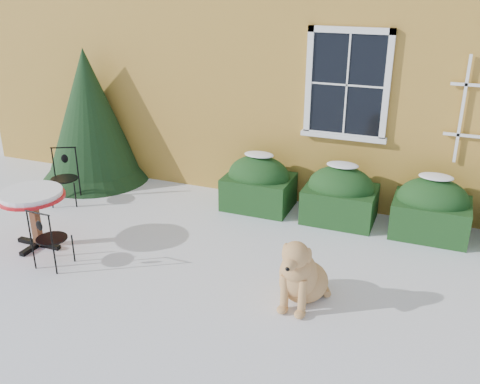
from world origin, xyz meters
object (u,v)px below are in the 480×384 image
at_px(evergreen_shrub, 91,129).
at_px(dog, 300,276).
at_px(bistro_table, 32,200).
at_px(patio_chair_near, 49,238).
at_px(patio_chair_far, 65,176).

height_order(evergreen_shrub, dog, evergreen_shrub).
relative_size(evergreen_shrub, bistro_table, 2.66).
bearing_deg(patio_chair_near, dog, -171.60).
distance_m(bistro_table, dog, 3.73).
bearing_deg(bistro_table, patio_chair_far, 113.79).
bearing_deg(patio_chair_far, dog, -44.44).
bearing_deg(evergreen_shrub, patio_chair_far, -79.04).
bearing_deg(dog, evergreen_shrub, 155.45).
distance_m(evergreen_shrub, bistro_table, 2.60).
height_order(bistro_table, patio_chair_far, patio_chair_far).
bearing_deg(patio_chair_far, evergreen_shrub, 74.22).
bearing_deg(patio_chair_near, patio_chair_far, -54.86).
relative_size(bistro_table, patio_chair_far, 0.98).
relative_size(evergreen_shrub, dog, 2.38).
bearing_deg(patio_chair_near, bistro_table, -32.56).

